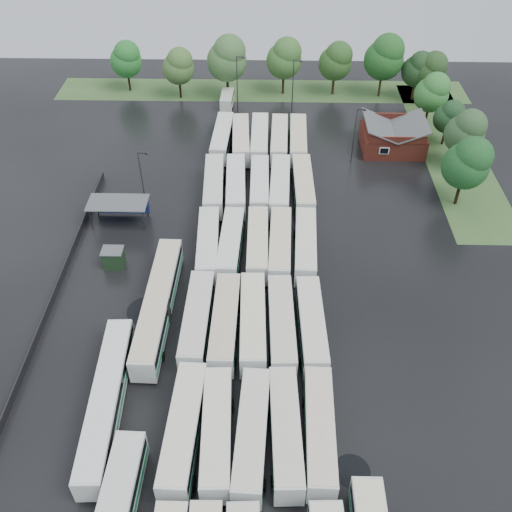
{
  "coord_description": "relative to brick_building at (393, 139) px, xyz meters",
  "views": [
    {
      "loc": [
        3.16,
        -41.64,
        49.14
      ],
      "look_at": [
        2.0,
        12.0,
        2.5
      ],
      "focal_mm": 40.0,
      "sensor_mm": 36.0,
      "label": 1
    }
  ],
  "objects": [
    {
      "name": "lamp_post_ne",
      "position": [
        -7.04,
        -4.33,
        3.59
      ],
      "size": [
        1.45,
        0.28,
        9.39
      ],
      "color": "#2D2D30",
      "rests_on": "ground"
    },
    {
      "name": "puddle_2",
      "position": [
        -34.77,
        -38.06,
        -1.86
      ],
      "size": [
        4.78,
        4.78,
        0.01
      ],
      "primitive_type": "cylinder",
      "color": "black",
      "rests_on": "ground"
    },
    {
      "name": "bus_r4c2",
      "position": [
        -21.83,
        -14.33,
        0.07
      ],
      "size": [
        2.8,
        12.67,
        3.52
      ],
      "rotation": [
        0.0,
        0.0,
        0.01
      ],
      "color": "silver",
      "rests_on": "ground"
    },
    {
      "name": "west_fence",
      "position": [
        -46.2,
        -34.77,
        -1.27
      ],
      "size": [
        0.1,
        50.0,
        1.2
      ],
      "primitive_type": "cube",
      "color": "#2D2D30",
      "rests_on": "ground"
    },
    {
      "name": "bus_r2c4",
      "position": [
        -15.63,
        -41.71,
        0.1
      ],
      "size": [
        3.14,
        12.9,
        3.57
      ],
      "rotation": [
        0.0,
        0.0,
        0.03
      ],
      "color": "silver",
      "rests_on": "ground"
    },
    {
      "name": "bus_r5c4",
      "position": [
        -15.71,
        -0.78,
        0.1
      ],
      "size": [
        3.07,
        12.89,
        3.57
      ],
      "rotation": [
        0.0,
        0.0,
        -0.03
      ],
      "color": "silver",
      "rests_on": "ground"
    },
    {
      "name": "tree_north_0",
      "position": [
        -47.82,
        21.36,
        4.57
      ],
      "size": [
        6.04,
        6.04,
        10.01
      ],
      "color": "black",
      "rests_on": "ground"
    },
    {
      "name": "bus_r5c3",
      "position": [
        -18.81,
        -0.74,
        0.08
      ],
      "size": [
        3.05,
        12.78,
        3.54
      ],
      "rotation": [
        0.0,
        0.0,
        -0.03
      ],
      "color": "silver",
      "rests_on": "ground"
    },
    {
      "name": "grass_strip_north",
      "position": [
        -22.0,
        22.03,
        -1.86
      ],
      "size": [
        80.0,
        10.0,
        0.01
      ],
      "primitive_type": "cube",
      "color": "#3A5E2A",
      "rests_on": "ground"
    },
    {
      "name": "utility_hut",
      "position": [
        -40.2,
        -30.17,
        -0.55
      ],
      "size": [
        2.7,
        2.2,
        2.62
      ],
      "color": "black",
      "rests_on": "ground"
    },
    {
      "name": "bus_r3c4",
      "position": [
        -15.68,
        -27.94,
        0.09
      ],
      "size": [
        3.26,
        12.85,
        3.55
      ],
      "rotation": [
        0.0,
        0.0,
        -0.04
      ],
      "color": "silver",
      "rests_on": "ground"
    },
    {
      "name": "lamp_post_back_w",
      "position": [
        -26.19,
        12.81,
        4.23
      ],
      "size": [
        1.62,
        0.32,
        10.5
      ],
      "color": "#2D2D30",
      "rests_on": "ground"
    },
    {
      "name": "bus_r5c0",
      "position": [
        -28.26,
        -0.42,
        0.1
      ],
      "size": [
        3.26,
        12.93,
        3.57
      ],
      "rotation": [
        0.0,
        0.0,
        -0.04
      ],
      "color": "silver",
      "rests_on": "ground"
    },
    {
      "name": "bus_r4c0",
      "position": [
        -28.53,
        -14.59,
        0.14
      ],
      "size": [
        3.44,
        13.23,
        3.65
      ],
      "rotation": [
        0.0,
        0.0,
        0.05
      ],
      "color": "silver",
      "rests_on": "ground"
    },
    {
      "name": "artic_bus_west_b",
      "position": [
        -33.05,
        -38.91,
        0.18
      ],
      "size": [
        3.21,
        19.93,
        3.69
      ],
      "rotation": [
        0.0,
        0.0,
        -0.02
      ],
      "color": "silver",
      "rests_on": "ground"
    },
    {
      "name": "bus_r4c1",
      "position": [
        -25.32,
        -14.5,
        0.14
      ],
      "size": [
        3.35,
        13.21,
        3.65
      ],
      "rotation": [
        0.0,
        0.0,
        0.04
      ],
      "color": "silver",
      "rests_on": "ground"
    },
    {
      "name": "bus_r3c3",
      "position": [
        -18.96,
        -28.03,
        0.11
      ],
      "size": [
        3.15,
        12.98,
        3.59
      ],
      "rotation": [
        0.0,
        0.0,
        -0.03
      ],
      "color": "silver",
      "rests_on": "ground"
    },
    {
      "name": "bus_r1c1",
      "position": [
        -25.12,
        -55.17,
        0.08
      ],
      "size": [
        3.24,
        12.8,
        3.53
      ],
      "rotation": [
        0.0,
        0.0,
        0.04
      ],
      "color": "silver",
      "rests_on": "ground"
    },
    {
      "name": "tree_north_3",
      "position": [
        -17.67,
        20.78,
        5.26
      ],
      "size": [
        6.69,
        6.69,
        11.08
      ],
      "color": "#301F13",
      "rests_on": "ground"
    },
    {
      "name": "bus_r1c3",
      "position": [
        -18.72,
        -55.03,
        0.09
      ],
      "size": [
        3.2,
        12.88,
        3.56
      ],
      "rotation": [
        0.0,
        0.0,
        0.04
      ],
      "color": "silver",
      "rests_on": "ground"
    },
    {
      "name": "tree_north_5",
      "position": [
        0.85,
        19.91,
        5.98
      ],
      "size": [
        7.36,
        7.36,
        12.2
      ],
      "color": "#362514",
      "rests_on": "ground"
    },
    {
      "name": "tree_north_4",
      "position": [
        -8.01,
        20.63,
        4.84
      ],
      "size": [
        6.3,
        6.3,
        10.43
      ],
      "color": "#322012",
      "rests_on": "ground"
    },
    {
      "name": "artic_bus_west_c",
      "position": [
        -36.14,
        -52.02,
        0.07
      ],
      "size": [
        3.47,
        18.94,
        3.5
      ],
      "rotation": [
        0.0,
        0.0,
        0.04
      ],
      "color": "silver",
      "rests_on": "ground"
    },
    {
      "name": "tree_north_2",
      "position": [
        -28.29,
        18.61,
        6.03
      ],
      "size": [
        7.41,
        7.41,
        12.27
      ],
      "color": "black",
      "rests_on": "ground"
    },
    {
      "name": "bus_r2c3",
      "position": [
        -18.94,
        -41.74,
        0.13
      ],
      "size": [
        3.17,
        13.09,
        3.62
      ],
      "rotation": [
        0.0,
        0.0,
        0.03
      ],
      "color": "silver",
      "rests_on": "ground"
    },
    {
      "name": "bus_r5c1",
      "position": [
        -25.14,
        -0.93,
        0.1
      ],
      "size": [
        3.33,
        12.94,
        3.57
      ],
      "rotation": [
        0.0,
        0.0,
        0.05
      ],
      "color": "silver",
      "rests_on": "ground"
    },
    {
      "name": "bus_r5c2",
      "position": [
        -22.05,
        -0.77,
        0.13
      ],
      "size": [
        2.83,
        13.05,
        3.63
      ],
      "rotation": [
        0.0,
        0.0,
        -0.0
      ],
      "color": "silver",
      "rests_on": "ground"
    },
    {
      "name": "puddle_3",
      "position": [
        -21.12,
        -45.08,
        -1.86
      ],
      "size": [
        5.14,
        5.14,
        0.01
      ],
      "primitive_type": "cylinder",
      "color": "black",
      "rests_on": "ground"
    },
    {
      "name": "tree_east_4",
      "position": [
        9.15,
        17.65,
        4.5
      ],
      "size": [
        5.97,
        5.97,
        9.9
      ],
      "color": "#39261A",
      "rests_on": "ground"
    },
    {
      "name": "bus_r1c2",
      "position": [
        -21.85,
        -55.35,
        0.11
      ],
      "size": [
        3.39,
        13.04,
        3.59
      ],
      "rotation": [
        0.0,
        0.0,
        -0.05
      ],
      "color": "silver",
      "rests_on": "ground"
    },
    {
      "name": "bus_r2c1",
      "position": [
        -25.2,
        -41.59,
        0.13
      ],
      "size": [
        2.95,
        13.06,
        3.62
      ],
      "rotation": [
        0.0,
        0.0,
        -0.01
      ],
      "color": "silver",
      "rests_on": "ground"
    },
    {
      "name": "ground",
      "position": [
        -24.0,
        -42.77,
        -1.87
      ],
      "size": [
        160.0,
        160.0,
        0.0
      ],
      "primitive_type": "plane",
      "color": "black",
      "rests_on": "ground"
    },
    {
      "name": "puddle_0",
      "position": [
        -25.36,
        -61.76,
        -1.86
      ],
      "size": [
        5.07,
        5.07,
        0.01
      ],
      "primitive_type": "cylinder",
      "color": "black",
      "rests_on": "ground"
    },
    {
      "name": "bus_r1c4",
      "position": [
        -15.55,
        -54.88,
        0.08
      ],
      "size": [
        3.01,
        12.75,
        3.53
      ],
      "rotation": [
        0.0,
        0.0,
        -0.02
      ],
      "color": "silver",
      "rests_on": "ground"
    },
    {
      "name": "bus_r4c4",
      "position": [
        -15.44,
        -14.34,
        0.13
      ],
      "size": [
        3.02,
        13.11,
        3.64
      ],
      "rotation": [
        0.0,
        0.0,
        0.02
      ],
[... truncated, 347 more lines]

